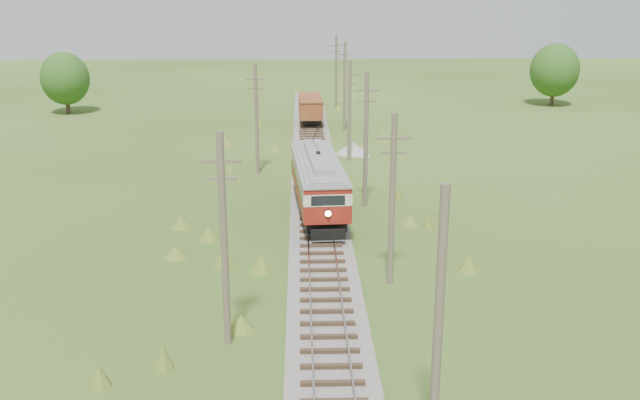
{
  "coord_description": "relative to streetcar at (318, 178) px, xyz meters",
  "views": [
    {
      "loc": [
        -1.13,
        -14.82,
        14.34
      ],
      "look_at": [
        0.0,
        24.74,
        2.35
      ],
      "focal_mm": 40.0,
      "sensor_mm": 36.0,
      "label": 1
    }
  ],
  "objects": [
    {
      "name": "utility_pole_r_6",
      "position": [
        3.2,
        41.22,
        1.92
      ],
      "size": [
        1.6,
        0.3,
        8.7
      ],
      "color": "brown",
      "rests_on": "ground"
    },
    {
      "name": "utility_pole_r_3",
      "position": [
        3.2,
        2.22,
        2.07
      ],
      "size": [
        1.6,
        0.3,
        9.0
      ],
      "color": "brown",
      "rests_on": "ground"
    },
    {
      "name": "utility_pole_l_b",
      "position": [
        -4.5,
        11.22,
        1.86
      ],
      "size": [
        1.6,
        0.3,
        8.6
      ],
      "color": "brown",
      "rests_on": "ground"
    },
    {
      "name": "gondola",
      "position": [
        -0.0,
        31.3,
        -0.69
      ],
      "size": [
        2.5,
        7.32,
        2.42
      ],
      "rotation": [
        0.0,
        0.0,
        0.02
      ],
      "color": "black",
      "rests_on": "ground"
    },
    {
      "name": "tree_mid_a",
      "position": [
        -28.0,
        39.22,
        1.46
      ],
      "size": [
        5.46,
        5.46,
        7.03
      ],
      "color": "#38281C",
      "rests_on": "ground"
    },
    {
      "name": "streetcar",
      "position": [
        0.0,
        0.0,
        0.0
      ],
      "size": [
        3.57,
        12.06,
        5.46
      ],
      "rotation": [
        0.0,
        0.0,
        0.07
      ],
      "color": "black",
      "rests_on": "ground"
    },
    {
      "name": "utility_pole_r_2",
      "position": [
        3.3,
        -10.78,
        1.86
      ],
      "size": [
        1.6,
        0.3,
        8.6
      ],
      "color": "brown",
      "rests_on": "ground"
    },
    {
      "name": "utility_pole_r_4",
      "position": [
        3.0,
        15.22,
        1.76
      ],
      "size": [
        1.6,
        0.3,
        8.4
      ],
      "color": "brown",
      "rests_on": "ground"
    },
    {
      "name": "utility_pole_r_5",
      "position": [
        3.4,
        28.22,
        2.02
      ],
      "size": [
        1.6,
        0.3,
        8.9
      ],
      "color": "brown",
      "rests_on": "ground"
    },
    {
      "name": "tree_mid_b",
      "position": [
        30.0,
        43.22,
        1.77
      ],
      "size": [
        5.88,
        5.88,
        7.57
      ],
      "color": "#38281C",
      "rests_on": "ground"
    },
    {
      "name": "utility_pole_l_a",
      "position": [
        -4.2,
        -16.78,
        2.07
      ],
      "size": [
        1.6,
        0.3,
        9.0
      ],
      "color": "brown",
      "rests_on": "ground"
    },
    {
      "name": "utility_pole_r_1",
      "position": [
        3.1,
        -23.78,
        1.84
      ],
      "size": [
        0.3,
        0.3,
        8.8
      ],
      "color": "brown",
      "rests_on": "ground"
    },
    {
      "name": "gravel_pile",
      "position": [
        3.59,
        17.71,
        -2.06
      ],
      "size": [
        2.94,
        3.12,
        1.07
      ],
      "color": "gray",
      "rests_on": "ground"
    },
    {
      "name": "railbed_main",
      "position": [
        -0.0,
        5.22,
        -2.37
      ],
      "size": [
        3.6,
        96.0,
        0.57
      ],
      "color": "#605B54",
      "rests_on": "ground"
    }
  ]
}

